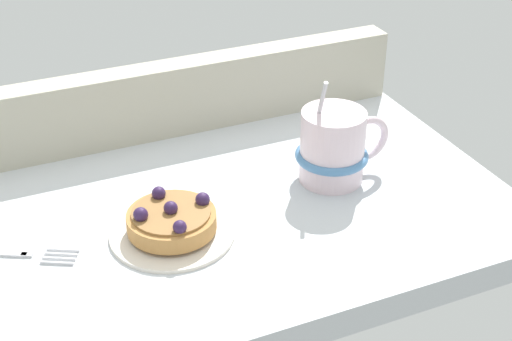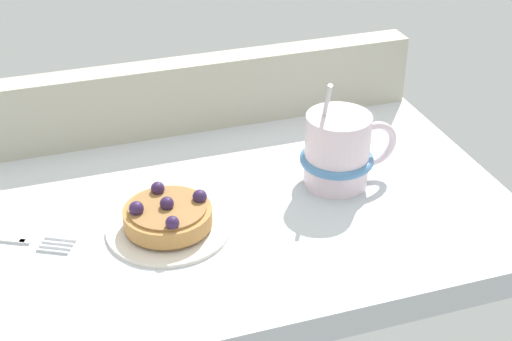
# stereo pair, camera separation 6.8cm
# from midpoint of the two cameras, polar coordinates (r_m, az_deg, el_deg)

# --- Properties ---
(ground_plane) EXTENTS (0.66, 0.43, 0.03)m
(ground_plane) POSITION_cam_midpoint_polar(r_m,az_deg,el_deg) (0.88, -0.41, -3.44)
(ground_plane) COLOR silver
(window_rail_back) EXTENTS (0.65, 0.04, 0.10)m
(window_rail_back) POSITION_cam_midpoint_polar(r_m,az_deg,el_deg) (1.01, -3.83, 5.54)
(window_rail_back) COLOR #B2AD99
(window_rail_back) RESTS_ON ground_plane
(dessert_plate) EXTENTS (0.14, 0.14, 0.01)m
(dessert_plate) POSITION_cam_midpoint_polar(r_m,az_deg,el_deg) (0.83, -4.23, -4.29)
(dessert_plate) COLOR silver
(dessert_plate) RESTS_ON ground_plane
(raspberry_tart) EXTENTS (0.10, 0.10, 0.03)m
(raspberry_tart) POSITION_cam_midpoint_polar(r_m,az_deg,el_deg) (0.82, -4.28, -3.35)
(raspberry_tart) COLOR #B77F42
(raspberry_tart) RESTS_ON dessert_plate
(coffee_mug) EXTENTS (0.12, 0.09, 0.13)m
(coffee_mug) POSITION_cam_midpoint_polar(r_m,az_deg,el_deg) (0.90, 8.37, 1.39)
(coffee_mug) COLOR silver
(coffee_mug) RESTS_ON ground_plane
(dessert_fork) EXTENTS (0.15, 0.09, 0.01)m
(dessert_fork) POSITION_cam_midpoint_polar(r_m,az_deg,el_deg) (0.85, -16.38, -4.93)
(dessert_fork) COLOR silver
(dessert_fork) RESTS_ON ground_plane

